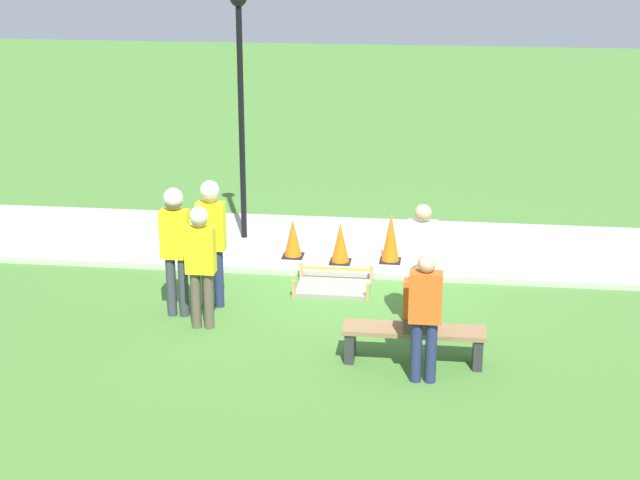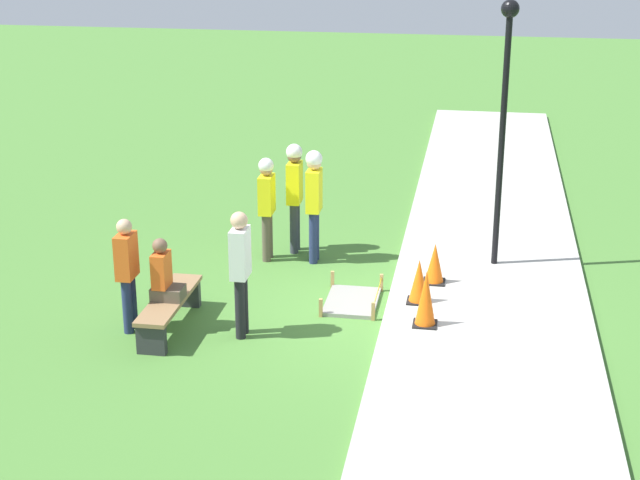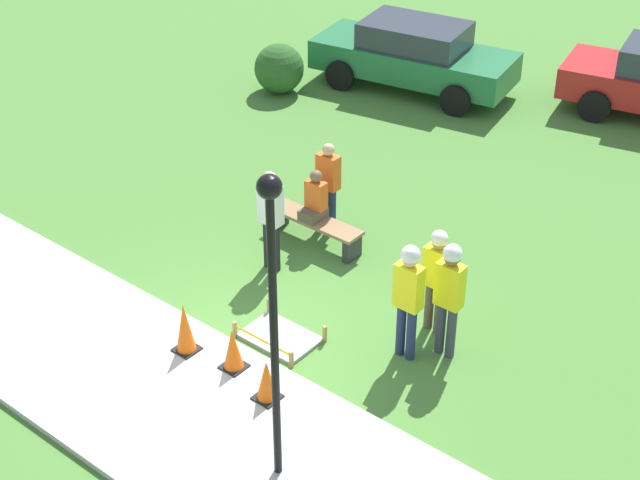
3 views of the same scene
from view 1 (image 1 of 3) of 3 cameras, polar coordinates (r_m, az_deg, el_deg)
name	(u,v)px [view 1 (image 1 of 3)]	position (r m, az deg, el deg)	size (l,w,h in m)	color
ground_plane	(358,279)	(15.55, 2.20, -2.26)	(60.00, 60.00, 0.00)	#477A33
sidewalk	(365,246)	(16.93, 2.66, -0.35)	(28.00, 2.98, 0.10)	#ADAAA3
wet_concrete_patch	(333,288)	(15.07, 0.78, -2.79)	(1.16, 0.82, 0.28)	gray
traffic_cone_near_patch	(391,238)	(15.93, 4.14, 0.13)	(0.34, 0.34, 0.82)	black
traffic_cone_far_patch	(340,243)	(15.86, 1.19, -0.18)	(0.34, 0.34, 0.67)	black
traffic_cone_sidewalk_edge	(293,238)	(16.14, -1.59, 0.10)	(0.34, 0.34, 0.64)	black
park_bench	(414,338)	(12.64, 5.48, -5.69)	(1.83, 0.44, 0.47)	#2D2D33
person_seated_on_bench	(418,304)	(12.40, 5.70, -3.75)	(0.36, 0.44, 0.89)	brown
worker_supervisor	(201,257)	(13.46, -6.97, -0.96)	(0.40, 0.25, 1.76)	brown
worker_assistant	(211,231)	(14.16, -6.36, 0.52)	(0.40, 0.28, 1.91)	navy
worker_trainee	(175,239)	(13.89, -8.43, 0.04)	(0.40, 0.27, 1.90)	#383D47
bystander_in_orange_shirt	(425,311)	(11.91, 6.13, -4.16)	(0.40, 0.22, 1.65)	navy
bystander_in_gray_shirt	(422,259)	(13.36, 5.93, -1.13)	(0.40, 0.24, 1.81)	black
lamppost_near	(240,81)	(16.64, -4.65, 9.19)	(0.28, 0.28, 4.23)	black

